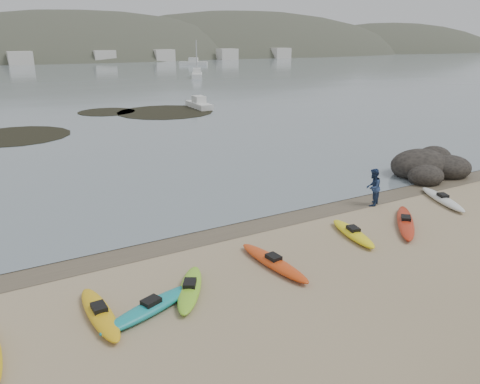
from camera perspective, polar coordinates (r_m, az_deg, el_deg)
ground at (r=21.39m, az=0.00°, el=-3.82°), size 600.00×600.00×0.00m
wet_sand at (r=21.15m, az=0.41°, el=-4.07°), size 60.00×60.00×0.00m
kayaks at (r=17.70m, az=4.49°, el=-8.22°), size 22.38×5.74×0.34m
person_east at (r=24.27m, az=15.91°, el=0.56°), size 1.16×1.09×1.90m
rock_cluster at (r=31.14m, az=22.02°, el=2.46°), size 5.46×4.04×1.94m
kelp_mats at (r=50.73m, az=-15.44°, el=8.57°), size 26.09×17.45×0.04m
moored_boats at (r=106.00m, az=-24.82°, el=12.66°), size 103.42×89.69×1.35m
far_hills at (r=218.13m, az=-17.10°, el=11.24°), size 550.00×135.00×80.00m
far_town at (r=163.05m, az=-25.25°, el=14.54°), size 199.00×5.00×4.00m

